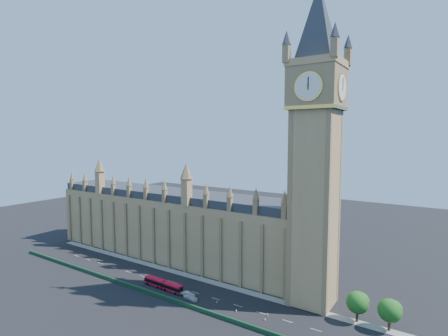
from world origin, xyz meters
The scene contains 15 objects.
ground centered at (0.00, 0.00, 0.00)m, with size 400.00×400.00×0.00m, color black.
palace_westminster centered at (-25.00, 22.00, 13.86)m, with size 120.00×20.00×28.00m.
elizabeth_tower centered at (38.00, 13.99, 54.56)m, with size 20.59×20.59×105.00m.
bridge_parapet centered at (0.00, -9.00, 0.60)m, with size 160.00×0.60×1.20m, color #1E4C2D.
kerb_north centered at (0.00, 9.50, 0.08)m, with size 160.00×3.00×0.16m, color gray.
tree_east_near centered at (52.22, 10.08, 5.64)m, with size 6.00×6.00×8.50m.
tree_east_far centered at (60.22, 10.08, 5.64)m, with size 6.00×6.00×8.50m.
red_bus centered at (-6.81, -3.52, 1.40)m, with size 15.75×2.93×2.66m.
car_grey centered at (0.53, -4.07, 0.69)m, with size 1.63×4.05×1.38m, color #45484D.
car_silver centered at (3.74, -3.45, 0.74)m, with size 1.56×4.48×1.48m, color #B7B9C0.
car_white centered at (6.00, -4.83, 0.76)m, with size 2.12×5.23×1.52m, color silver.
cone_a centered at (21.61, -3.40, 0.36)m, with size 0.53×0.53×0.72m.
cone_b centered at (30.07, -0.33, 0.37)m, with size 0.50×0.50×0.76m.
cone_c centered at (14.00, -2.14, 0.35)m, with size 0.57×0.57×0.70m.
cone_d centered at (30.79, -3.25, 0.34)m, with size 0.58×0.58×0.69m.
Camera 1 is at (71.74, -86.03, 50.29)m, focal length 28.00 mm.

